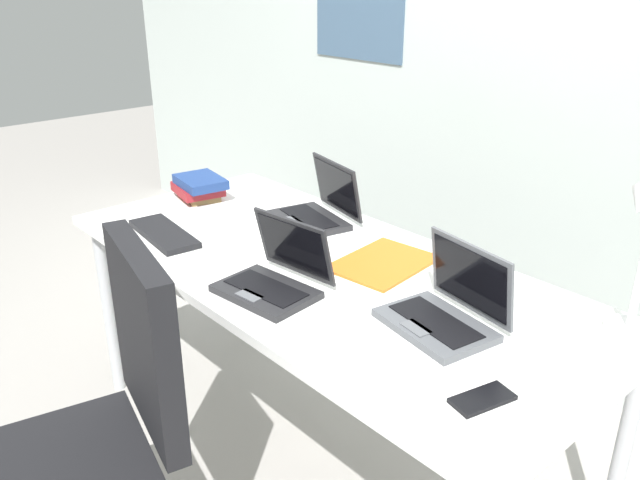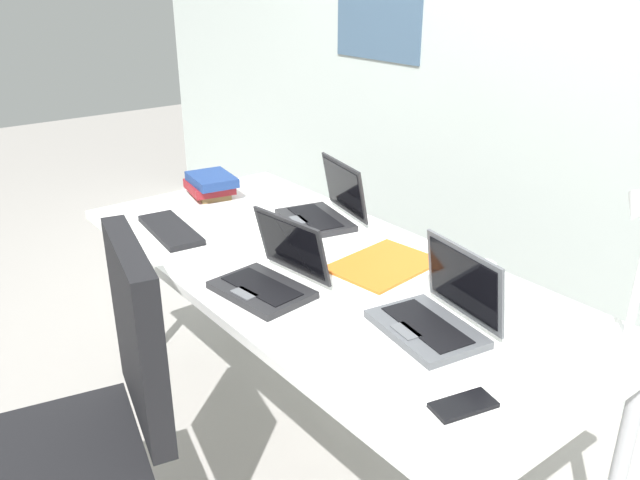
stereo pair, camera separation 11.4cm
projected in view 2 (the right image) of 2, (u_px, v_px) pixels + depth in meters
The scene contains 14 objects.
ground_plane at pixel (320, 457), 2.24m from camera, with size 12.00×12.00×0.00m, color gray.
wall_back at pixel (556, 47), 2.36m from camera, with size 6.00×0.13×2.60m.
desk at pixel (320, 281), 1.98m from camera, with size 1.80×0.80×0.74m.
desk_lamp at pixel (634, 272), 1.45m from camera, with size 0.12×0.18×0.40m.
laptop_near_lamp at pixel (271, 276), 1.79m from camera, with size 0.29×0.26×0.20m.
laptop_near_mouse at pixel (438, 314), 1.59m from camera, with size 0.31×0.26×0.21m.
laptop_front_left at pixel (324, 210), 2.27m from camera, with size 0.32×0.29×0.21m.
external_keyboard at pixel (171, 230), 2.18m from camera, with size 0.33×0.12×0.02m, color black.
computer_mouse at pixel (455, 257), 1.96m from camera, with size 0.06×0.10×0.03m, color black.
cell_phone at pixel (463, 405), 1.32m from camera, with size 0.06×0.14×0.01m, color black.
book_stack at pixel (211, 185), 2.51m from camera, with size 0.24×0.19×0.09m.
paper_folder_near_lamp at pixel (383, 265), 1.94m from camera, with size 0.23×0.31×0.01m, color orange.
coffee_mug at pixel (482, 278), 1.77m from camera, with size 0.11×0.08×0.09m.
office_chair at pixel (86, 459), 1.67m from camera, with size 0.53×0.58×0.97m.
Camera 2 is at (1.40, -1.09, 1.57)m, focal length 36.20 mm.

